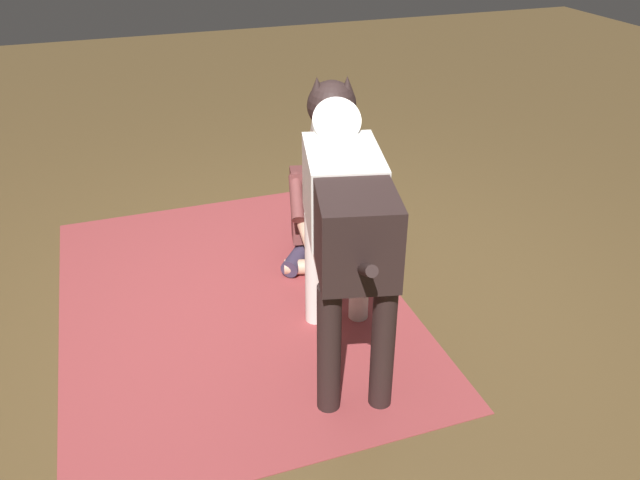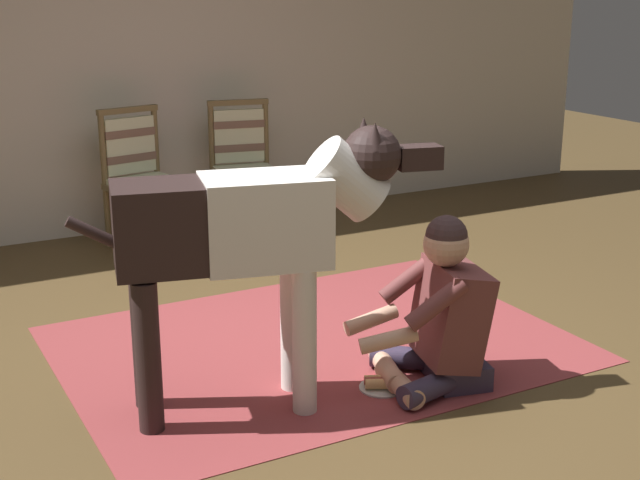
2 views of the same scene
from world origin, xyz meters
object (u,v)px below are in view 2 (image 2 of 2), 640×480
object	(u,v)px
dining_chair_right_of_pair	(243,161)
hot_dog_on_plate	(382,384)
dining_chair_left_of_pair	(140,171)
person_sitting_on_floor	(440,317)
large_dog	(251,230)

from	to	relation	value
dining_chair_right_of_pair	hot_dog_on_plate	bearing A→B (deg)	-100.70
dining_chair_left_of_pair	person_sitting_on_floor	size ratio (longest dim) A/B	1.20
dining_chair_left_of_pair	person_sitting_on_floor	world-z (taller)	dining_chair_left_of_pair
dining_chair_left_of_pair	dining_chair_right_of_pair	size ratio (longest dim) A/B	1.00
large_dog	dining_chair_right_of_pair	bearing A→B (deg)	67.23
dining_chair_left_of_pair	person_sitting_on_floor	bearing A→B (deg)	-79.45
dining_chair_right_of_pair	hot_dog_on_plate	size ratio (longest dim) A/B	4.58
large_dog	hot_dog_on_plate	world-z (taller)	large_dog
person_sitting_on_floor	hot_dog_on_plate	bearing A→B (deg)	166.52
dining_chair_left_of_pair	hot_dog_on_plate	xyz separation A→B (m)	(0.26, -2.79, -0.52)
large_dog	hot_dog_on_plate	distance (m)	0.99
hot_dog_on_plate	dining_chair_right_of_pair	bearing A→B (deg)	79.30
dining_chair_right_of_pair	hot_dog_on_plate	xyz separation A→B (m)	(-0.53, -2.79, -0.52)
dining_chair_right_of_pair	large_dog	xyz separation A→B (m)	(-1.11, -2.65, 0.27)
dining_chair_left_of_pair	large_dog	bearing A→B (deg)	-96.92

